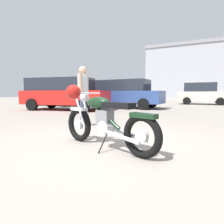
{
  "coord_description": "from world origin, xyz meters",
  "views": [
    {
      "loc": [
        1.43,
        -2.98,
        0.92
      ],
      "look_at": [
        -0.23,
        0.45,
        0.54
      ],
      "focal_mm": 30.49,
      "sensor_mm": 36.0,
      "label": 1
    }
  ],
  "objects": [
    {
      "name": "ground_plane",
      "position": [
        0.0,
        0.0,
        0.0
      ],
      "size": [
        80.0,
        80.0,
        0.0
      ],
      "primitive_type": "plane",
      "color": "gray"
    },
    {
      "name": "vintage_motorcycle",
      "position": [
        -0.08,
        -0.23,
        0.49
      ],
      "size": [
        2.02,
        0.8,
        1.07
      ],
      "rotation": [
        0.0,
        0.0,
        2.84
      ],
      "color": "black",
      "rests_on": "ground_plane"
    },
    {
      "name": "pale_sedan_back",
      "position": [
        -8.56,
        8.13,
        0.92
      ],
      "size": [
        3.94,
        1.9,
        1.78
      ],
      "rotation": [
        0.0,
        0.0,
        -0.02
      ],
      "color": "black",
      "rests_on": "ground_plane"
    },
    {
      "name": "industrial_building",
      "position": [
        0.45,
        37.05,
        4.63
      ],
      "size": [
        17.28,
        14.23,
        18.58
      ],
      "rotation": [
        0.0,
        0.0,
        0.0
      ],
      "color": "#9EA0A8",
      "rests_on": "ground_plane"
    },
    {
      "name": "red_hatchback_near",
      "position": [
        1.27,
        14.5,
        0.92
      ],
      "size": [
        3.91,
        1.85,
        1.78
      ],
      "rotation": [
        0.0,
        0.0,
        0.01
      ],
      "color": "black",
      "rests_on": "ground_plane"
    },
    {
      "name": "bystander",
      "position": [
        -1.61,
        1.45,
        1.02
      ],
      "size": [
        0.3,
        0.45,
        1.66
      ],
      "rotation": [
        0.0,
        0.0,
        3.34
      ],
      "color": "#383D51",
      "rests_on": "ground_plane"
    },
    {
      "name": "white_estate_far",
      "position": [
        -5.56,
        5.32,
        0.94
      ],
      "size": [
        4.92,
        2.52,
        1.74
      ],
      "rotation": [
        0.0,
        0.0,
        0.16
      ],
      "color": "black",
      "rests_on": "ground_plane"
    },
    {
      "name": "dark_sedan_left",
      "position": [
        -3.17,
        8.13,
        0.94
      ],
      "size": [
        4.74,
        2.06,
        1.74
      ],
      "rotation": [
        0.0,
        0.0,
        -0.02
      ],
      "color": "black",
      "rests_on": "ground_plane"
    }
  ]
}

